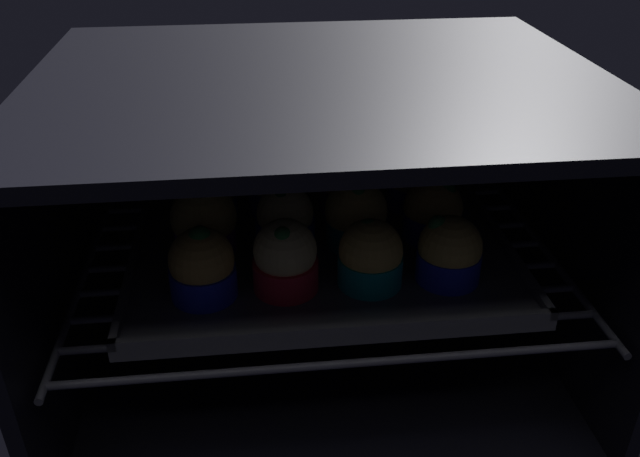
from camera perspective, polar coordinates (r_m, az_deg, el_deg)
oven_cavity at (r=79.97cm, az=-0.31°, el=1.28°), size 59.00×47.00×37.00cm
oven_rack at (r=78.06cm, az=0.03°, el=-2.40°), size 54.80×42.00×0.80cm
baking_tray at (r=77.75cm, az=0.00°, el=-1.61°), size 43.09×34.38×2.20cm
muffin_row0_col0 at (r=67.96cm, az=-10.14°, el=-3.23°), size 6.88×6.88×8.16cm
muffin_row0_col1 at (r=68.01cm, az=-3.02°, el=-2.60°), size 6.88×6.88×7.97cm
muffin_row0_col2 at (r=69.04cm, az=4.37°, el=-2.41°), size 6.88×6.88×7.47cm
muffin_row0_col3 at (r=70.94cm, az=11.09°, el=-2.05°), size 6.88×6.88×7.49cm
muffin_row1_col0 at (r=75.17cm, az=-9.98°, el=0.52°), size 7.42×7.42×8.65cm
muffin_row1_col1 at (r=75.74cm, az=-3.03°, el=0.79°), size 6.88×6.88×7.40cm
muffin_row1_col2 at (r=75.89cm, az=3.12°, el=1.06°), size 7.21×7.21×7.93cm
muffin_row1_col3 at (r=78.44cm, az=9.72°, el=1.38°), size 6.93×6.93×7.35cm
muffin_row2_col0 at (r=83.25cm, az=-9.58°, el=3.22°), size 7.25×7.25×7.71cm
muffin_row2_col1 at (r=83.40cm, az=-3.85°, el=3.64°), size 6.88×6.88×7.37cm
muffin_row2_col2 at (r=83.84cm, az=2.25°, el=3.78°), size 6.88×6.88×7.37cm
muffin_row2_col3 at (r=85.17cm, az=8.08°, el=4.15°), size 7.12×7.12×7.85cm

